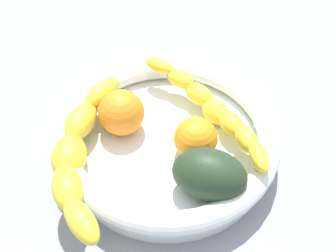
{
  "coord_description": "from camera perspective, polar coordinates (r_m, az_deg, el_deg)",
  "views": [
    {
      "loc": [
        -29.06,
        22.29,
        48.61
      ],
      "look_at": [
        0.0,
        0.0,
        8.49
      ],
      "focal_mm": 44.7,
      "sensor_mm": 36.0,
      "label": 1
    }
  ],
  "objects": [
    {
      "name": "orange_mid_left",
      "position": [
        0.53,
        3.79,
        -1.73
      ],
      "size": [
        5.64,
        5.64,
        5.64
      ],
      "primitive_type": "sphere",
      "color": "orange",
      "rests_on": "fruit_bowl"
    },
    {
      "name": "avocado_dark",
      "position": [
        0.49,
        5.65,
        -6.66
      ],
      "size": [
        10.99,
        10.35,
        6.42
      ],
      "primitive_type": "ellipsoid",
      "rotation": [
        0.0,
        0.0,
        3.76
      ],
      "color": "#243823",
      "rests_on": "fruit_bowl"
    },
    {
      "name": "fruit_bowl",
      "position": [
        0.56,
        -0.0,
        -1.87
      ],
      "size": [
        29.55,
        29.55,
        5.34
      ],
      "color": "white",
      "rests_on": "kitchen_counter"
    },
    {
      "name": "banana_draped_left",
      "position": [
        0.57,
        6.02,
        2.38
      ],
      "size": [
        25.8,
        6.27,
        4.97
      ],
      "color": "yellow",
      "rests_on": "fruit_bowl"
    },
    {
      "name": "kitchen_counter",
      "position": [
        0.6,
        -0.0,
        -4.53
      ],
      "size": [
        120.0,
        120.0,
        3.0
      ],
      "primitive_type": "cube",
      "color": "gray",
      "rests_on": "ground"
    },
    {
      "name": "orange_front",
      "position": [
        0.56,
        -6.37,
        1.83
      ],
      "size": [
        6.26,
        6.26,
        6.26
      ],
      "primitive_type": "sphere",
      "color": "orange",
      "rests_on": "fruit_bowl"
    },
    {
      "name": "banana_draped_right",
      "position": [
        0.53,
        -12.21,
        -3.57
      ],
      "size": [
        21.27,
        17.37,
        5.2
      ],
      "color": "yellow",
      "rests_on": "fruit_bowl"
    }
  ]
}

